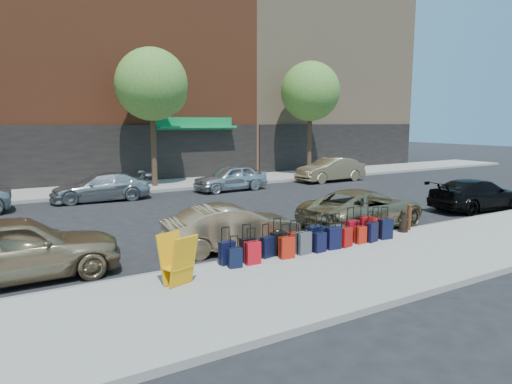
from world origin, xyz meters
TOP-DOWN VIEW (x-y plane):
  - ground at (0.00, 0.00)m, footprint 120.00×120.00m
  - sidewalk_near at (0.00, -6.50)m, footprint 60.00×4.00m
  - sidewalk_far at (0.00, 10.00)m, footprint 60.00×4.00m
  - curb_near at (0.00, -4.48)m, footprint 60.00×0.08m
  - curb_far at (0.00, 7.98)m, footprint 60.00×0.08m
  - building_center at (0.00, 17.99)m, footprint 17.00×12.85m
  - building_right at (16.00, 17.99)m, footprint 15.00×12.12m
  - tree_center at (0.64, 9.50)m, footprint 3.80×3.80m
  - tree_right at (11.14, 9.50)m, footprint 3.80×3.80m
  - suitcase_front_0 at (-2.58, -4.82)m, footprint 0.40×0.24m
  - suitcase_front_1 at (-2.00, -4.82)m, footprint 0.39×0.23m
  - suitcase_front_2 at (-1.43, -4.83)m, footprint 0.39×0.26m
  - suitcase_front_3 at (-1.06, -4.79)m, footprint 0.40×0.23m
  - suitcase_front_4 at (-0.56, -4.82)m, footprint 0.36×0.20m
  - suitcase_front_5 at (0.08, -4.85)m, footprint 0.44×0.26m
  - suitcase_front_6 at (0.49, -4.82)m, footprint 0.39×0.25m
  - suitcase_front_7 at (0.93, -4.80)m, footprint 0.37×0.22m
  - suitcase_front_8 at (1.49, -4.79)m, footprint 0.42×0.24m
  - suitcase_front_9 at (2.02, -4.78)m, footprint 0.48×0.32m
  - suitcase_front_10 at (2.43, -4.83)m, footprint 0.38×0.21m
  - suitcase_back_0 at (-2.53, -5.14)m, footprint 0.35×0.24m
  - suitcase_back_1 at (-2.04, -5.11)m, footprint 0.38×0.23m
  - suitcase_back_3 at (-1.05, -5.15)m, footprint 0.39×0.25m
  - suitcase_back_4 at (-0.46, -5.07)m, footprint 0.41×0.26m
  - suitcase_back_5 at (0.00, -5.15)m, footprint 0.38×0.24m
  - suitcase_back_6 at (0.51, -5.11)m, footprint 0.42×0.26m
  - suitcase_back_7 at (0.95, -5.12)m, footprint 0.40×0.27m
  - suitcase_back_8 at (1.56, -5.07)m, footprint 0.34×0.21m
  - suitcase_back_9 at (1.96, -5.10)m, footprint 0.41×0.29m
  - suitcase_back_10 at (2.55, -5.07)m, footprint 0.43×0.29m
  - fire_hydrant at (3.69, -4.73)m, footprint 0.37×0.33m
  - bollard at (4.05, -4.66)m, footprint 0.15×0.15m
  - display_rack at (-4.11, -5.51)m, footprint 0.78×0.82m
  - car_near_0 at (-6.98, -3.05)m, footprint 4.49×1.81m
  - car_near_1 at (-1.61, -3.28)m, footprint 3.98×1.73m
  - car_near_2 at (3.46, -3.23)m, footprint 5.03×2.83m
  - car_near_3 at (9.72, -3.27)m, footprint 4.50×2.12m
  - car_far_1 at (-2.91, 6.94)m, footprint 4.49×2.10m
  - car_far_2 at (3.62, 6.64)m, footprint 4.03×1.81m
  - car_far_3 at (10.55, 6.81)m, footprint 4.40×1.58m

SIDE VIEW (x-z plane):
  - ground at x=0.00m, z-range 0.00..0.00m
  - sidewalk_near at x=0.00m, z-range 0.00..0.15m
  - sidewalk_far at x=0.00m, z-range 0.00..0.15m
  - curb_near at x=0.00m, z-range 0.00..0.15m
  - curb_far at x=0.00m, z-range 0.00..0.15m
  - suitcase_back_0 at x=-2.53m, z-range 0.01..0.78m
  - suitcase_back_8 at x=1.56m, z-range 0.00..0.79m
  - suitcase_back_5 at x=0.00m, z-range -0.01..0.84m
  - suitcase_front_4 at x=-0.56m, z-range -0.01..0.85m
  - suitcase_front_2 at x=-1.43m, z-range -0.01..0.86m
  - suitcase_back_7 at x=0.95m, z-range -0.01..0.86m
  - suitcase_back_3 at x=-1.05m, z-range -0.02..0.87m
  - suitcase_back_1 at x=-2.04m, z-range -0.02..0.87m
  - suitcase_front_7 at x=0.93m, z-range -0.02..0.87m
  - suitcase_front_6 at x=0.49m, z-range -0.02..0.87m
  - suitcase_back_9 at x=1.96m, z-range -0.02..0.88m
  - suitcase_front_0 at x=-2.58m, z-range -0.02..0.90m
  - suitcase_front_10 at x=2.43m, z-range -0.02..0.90m
  - suitcase_front_1 at x=-2.00m, z-range -0.02..0.90m
  - suitcase_back_4 at x=-0.46m, z-range -0.03..0.91m
  - suitcase_back_10 at x=2.55m, z-range -0.03..0.92m
  - suitcase_back_6 at x=0.51m, z-range -0.03..0.93m
  - suitcase_front_3 at x=-1.06m, z-range -0.03..0.94m
  - suitcase_front_8 at x=1.49m, z-range -0.04..0.96m
  - suitcase_front_5 at x=0.08m, z-range -0.04..0.98m
  - fire_hydrant at x=3.69m, z-range 0.12..0.84m
  - suitcase_front_9 at x=2.02m, z-range -0.05..1.02m
  - bollard at x=4.05m, z-range 0.16..0.97m
  - car_far_1 at x=-2.91m, z-range 0.00..1.27m
  - car_near_3 at x=9.72m, z-range 0.00..1.27m
  - car_near_1 at x=-1.61m, z-range 0.00..1.27m
  - car_near_2 at x=3.46m, z-range 0.00..1.33m
  - car_far_2 at x=3.62m, z-range 0.00..1.34m
  - display_rack at x=-4.11m, z-range 0.14..1.22m
  - car_far_3 at x=10.55m, z-range 0.00..1.44m
  - car_near_0 at x=-6.98m, z-range 0.00..1.53m
  - tree_center at x=0.64m, z-range 1.78..9.05m
  - tree_right at x=11.14m, z-range 1.78..9.05m
  - building_right at x=16.00m, z-range -0.02..17.98m
  - building_center at x=0.00m, z-range -0.02..19.98m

